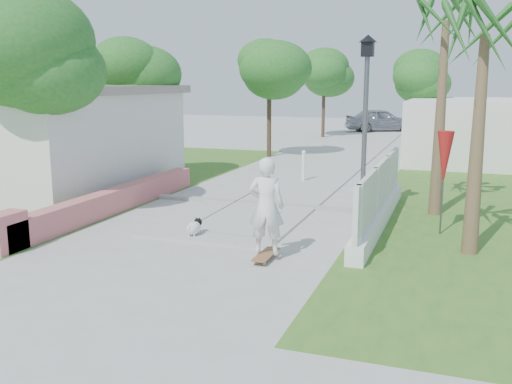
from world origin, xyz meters
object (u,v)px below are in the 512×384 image
at_px(street_lamp, 365,120).
at_px(patio_umbrella, 444,159).
at_px(dog, 194,227).
at_px(parked_car, 381,120).
at_px(skateboarder, 233,208).
at_px(bollard, 303,165).

relative_size(street_lamp, patio_umbrella, 1.93).
distance_m(street_lamp, dog, 4.91).
relative_size(dog, parked_car, 0.13).
relative_size(street_lamp, skateboarder, 1.88).
distance_m(bollard, skateboarder, 8.10).
distance_m(street_lamp, bollard, 5.56).
bearing_deg(bollard, street_lamp, -59.04).
distance_m(street_lamp, parked_car, 25.68).
bearing_deg(skateboarder, dog, -35.81).
distance_m(skateboarder, dog, 1.38).
distance_m(street_lamp, patio_umbrella, 2.27).
bearing_deg(parked_car, dog, 155.35).
relative_size(skateboarder, parked_car, 0.51).
bearing_deg(skateboarder, bollard, -96.14).
height_order(patio_umbrella, skateboarder, patio_umbrella).
bearing_deg(bollard, patio_umbrella, -50.09).
distance_m(dog, parked_car, 28.53).
bearing_deg(street_lamp, skateboarder, -119.70).
relative_size(bollard, patio_umbrella, 0.47).
distance_m(skateboarder, parked_car, 29.05).
distance_m(patio_umbrella, parked_car, 26.91).
xyz_separation_m(bollard, patio_umbrella, (4.60, -5.50, 1.10)).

